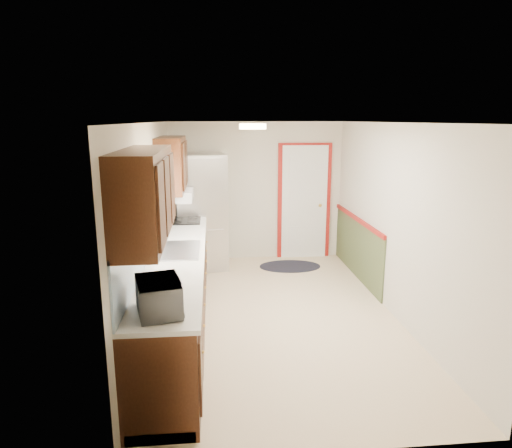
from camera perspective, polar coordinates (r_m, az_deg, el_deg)
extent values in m
cube|color=beige|center=(5.95, 2.39, -11.22)|extent=(3.20, 5.20, 0.12)
cube|color=white|center=(5.43, 2.63, 12.56)|extent=(3.20, 5.20, 0.12)
cube|color=beige|center=(8.01, 0.03, 4.08)|extent=(3.20, 0.10, 2.40)
cube|color=beige|center=(3.22, 8.75, -9.78)|extent=(3.20, 0.10, 2.40)
cube|color=beige|center=(5.57, -12.97, -0.22)|extent=(0.10, 5.20, 2.40)
cube|color=beige|center=(5.96, 16.93, 0.42)|extent=(0.10, 5.20, 2.40)
cube|color=#34180B|center=(5.47, -9.81, -8.54)|extent=(0.60, 4.00, 0.90)
cube|color=white|center=(5.32, -9.85, -3.82)|extent=(0.63, 4.00, 0.04)
cube|color=#5EA9E5|center=(5.27, -13.25, -0.79)|extent=(0.02, 4.00, 0.55)
cube|color=#34180B|center=(3.87, -13.81, 3.47)|extent=(0.35, 1.40, 0.75)
cube|color=#34180B|center=(6.53, -10.50, 7.37)|extent=(0.35, 1.20, 0.75)
cube|color=white|center=(5.29, -13.31, 3.73)|extent=(0.02, 1.00, 0.90)
cube|color=#CA4726|center=(5.24, -13.02, 7.52)|extent=(0.05, 1.12, 0.24)
cube|color=#B7B7BC|center=(5.41, -9.83, -3.26)|extent=(0.52, 0.82, 0.02)
cube|color=white|center=(6.63, -9.88, 3.56)|extent=(0.45, 0.60, 0.15)
cube|color=maroon|center=(8.14, 6.02, 2.72)|extent=(0.94, 0.05, 2.08)
cube|color=white|center=(8.12, 6.06, 2.69)|extent=(0.80, 0.04, 2.00)
cube|color=#44502D|center=(7.37, 12.52, -3.00)|extent=(0.02, 2.30, 0.90)
cube|color=maroon|center=(7.25, 12.61, 0.57)|extent=(0.04, 2.30, 0.06)
cylinder|color=#FFD88C|center=(5.20, -0.40, 12.11)|extent=(0.30, 0.30, 0.06)
imported|color=white|center=(3.70, -12.03, -8.44)|extent=(0.38, 0.54, 0.33)
cube|color=#B7B7BC|center=(7.58, -6.87, 1.54)|extent=(0.88, 0.84, 1.90)
cylinder|color=black|center=(7.21, -9.01, 0.11)|extent=(0.02, 0.02, 1.33)
ellipsoid|color=black|center=(7.78, 4.26, -5.28)|extent=(1.05, 0.70, 0.01)
cube|color=black|center=(6.95, -8.90, 0.45)|extent=(0.47, 0.56, 0.02)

